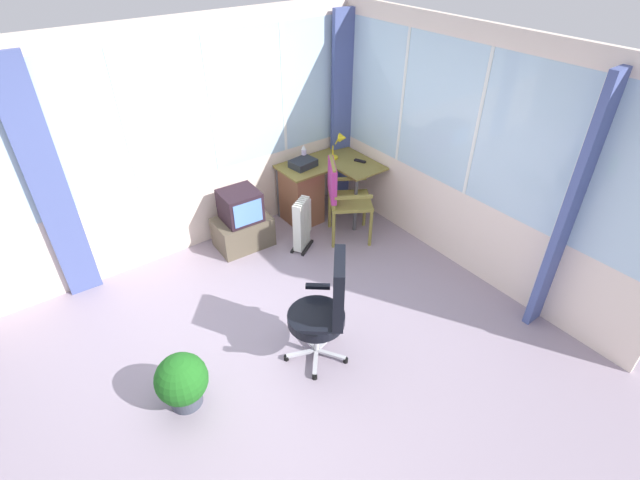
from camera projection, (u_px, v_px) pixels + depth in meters
ground at (286, 351)px, 4.36m from camera, size 5.56×5.06×0.06m
north_window_panel at (175, 147)px, 4.96m from camera, size 4.56×0.07×2.53m
east_window_panel at (473, 159)px, 4.73m from camera, size 0.07×4.06×2.53m
curtain_north_left at (50, 189)px, 4.33m from camera, size 0.32×0.08×2.43m
curtain_corner at (343, 112)px, 5.96m from camera, size 0.32×0.11×2.43m
curtain_east_far at (571, 213)px, 3.98m from camera, size 0.32×0.08×2.43m
desk at (305, 192)px, 5.94m from camera, size 1.11×0.91×0.74m
desk_lamp at (340, 142)px, 5.84m from camera, size 0.24×0.21×0.33m
tv_remote at (360, 161)px, 5.87m from camera, size 0.10×0.15×0.02m
spray_bottle at (304, 153)px, 5.83m from camera, size 0.06×0.06×0.22m
paper_tray at (303, 163)px, 5.74m from camera, size 0.33×0.27×0.09m
wooden_armchair at (340, 191)px, 5.46m from camera, size 0.66×0.66×1.01m
office_chair at (327, 306)px, 3.95m from camera, size 0.60×0.61×1.09m
tv_on_stand at (242, 222)px, 5.50m from camera, size 0.66×0.47×0.73m
space_heater at (302, 224)px, 5.47m from camera, size 0.36×0.31×0.64m
potted_plant at (182, 381)px, 3.72m from camera, size 0.42×0.42×0.50m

